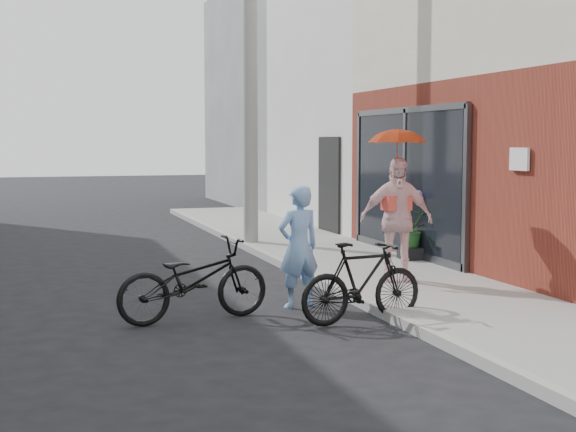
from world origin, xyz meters
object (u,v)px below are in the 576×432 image
officer (299,247)px  bike_left (194,280)px  kimono_woman (396,219)px  utility_pole (250,65)px  bike_right (362,282)px  planter (411,253)px

officer → bike_left: bearing=3.4°
bike_left → kimono_woman: size_ratio=1.05×
officer → bike_left: size_ratio=0.84×
utility_pole → kimono_woman: utility_pole is taller
utility_pole → bike_right: 7.28m
officer → planter: officer is taller
planter → utility_pole: bearing=121.9°
bike_left → bike_right: bearing=-119.6°
kimono_woman → officer: bearing=-141.1°
bike_left → utility_pole: bearing=-30.4°
utility_pole → bike_right: utility_pole is taller
bike_right → kimono_woman: kimono_woman is taller
bike_left → planter: bearing=-64.8°
officer → bike_right: size_ratio=0.98×
utility_pole → bike_right: size_ratio=4.53×
utility_pole → bike_left: 7.04m
utility_pole → kimono_woman: 5.49m
bike_left → planter: bike_left is taller
bike_right → kimono_woman: (1.27, 1.79, 0.51)m
bike_left → planter: size_ratio=4.82×
bike_right → planter: (2.40, 3.55, -0.25)m
bike_right → officer: bearing=14.2°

